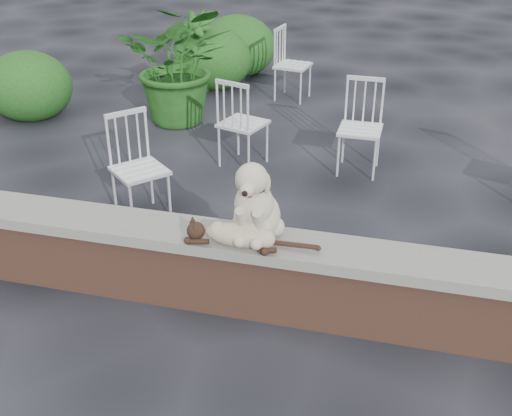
% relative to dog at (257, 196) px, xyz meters
% --- Properties ---
extents(ground, '(60.00, 60.00, 0.00)m').
position_rel_dog_xyz_m(ground, '(-0.05, -0.04, -0.88)').
color(ground, black).
rests_on(ground, ground).
extents(brick_wall, '(6.00, 0.30, 0.50)m').
position_rel_dog_xyz_m(brick_wall, '(-0.05, -0.04, -0.63)').
color(brick_wall, brown).
rests_on(brick_wall, ground).
extents(capstone, '(6.20, 0.40, 0.08)m').
position_rel_dog_xyz_m(capstone, '(-0.05, -0.04, -0.34)').
color(capstone, slate).
rests_on(capstone, brick_wall).
extents(dog, '(0.40, 0.52, 0.60)m').
position_rel_dog_xyz_m(dog, '(0.00, 0.00, 0.00)').
color(dog, beige).
rests_on(dog, capstone).
extents(cat, '(1.06, 0.27, 0.18)m').
position_rel_dog_xyz_m(cat, '(-0.08, -0.15, -0.21)').
color(cat, tan).
rests_on(cat, capstone).
extents(chair_a, '(0.79, 0.79, 0.94)m').
position_rel_dog_xyz_m(chair_a, '(-1.32, 1.02, -0.41)').
color(chair_a, white).
rests_on(chair_a, ground).
extents(chair_c, '(0.70, 0.70, 0.94)m').
position_rel_dog_xyz_m(chair_c, '(-0.75, 2.35, -0.41)').
color(chair_c, white).
rests_on(chair_c, ground).
extents(chair_b, '(0.56, 0.56, 0.94)m').
position_rel_dog_xyz_m(chair_b, '(0.43, 2.47, -0.41)').
color(chair_b, white).
rests_on(chair_b, ground).
extents(chair_e, '(0.64, 0.64, 0.94)m').
position_rel_dog_xyz_m(chair_e, '(-0.69, 4.57, -0.41)').
color(chair_e, white).
rests_on(chair_e, ground).
extents(potted_plant_a, '(1.49, 1.35, 1.44)m').
position_rel_dog_xyz_m(potted_plant_a, '(-1.82, 3.40, -0.16)').
color(potted_plant_a, '#214914').
rests_on(potted_plant_a, ground).
extents(potted_plant_b, '(0.78, 0.78, 1.07)m').
position_rel_dog_xyz_m(potted_plant_b, '(-2.06, 4.61, -0.34)').
color(potted_plant_b, '#214914').
rests_on(potted_plant_b, ground).
extents(shrubbery, '(3.08, 3.48, 0.91)m').
position_rel_dog_xyz_m(shrubbery, '(-2.39, 4.55, -0.49)').
color(shrubbery, '#214914').
rests_on(shrubbery, ground).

